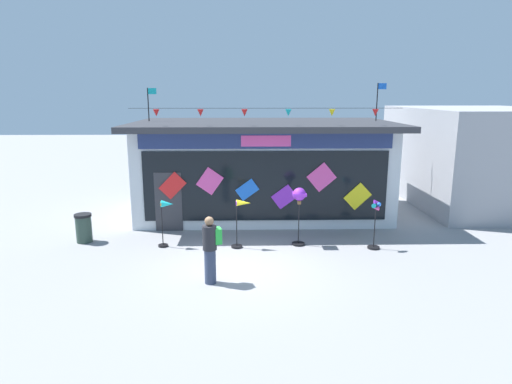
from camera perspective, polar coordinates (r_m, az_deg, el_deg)
name	(u,v)px	position (r m, az deg, el deg)	size (l,w,h in m)	color
ground_plane	(239,267)	(11.94, -2.26, -9.69)	(80.00, 80.00, 0.00)	gray
kite_shop_building	(263,167)	(16.88, 0.91, 3.24)	(9.42, 5.57, 4.93)	silver
wind_spinner_far_left	(166,214)	(13.45, -11.56, -2.85)	(0.52, 0.29, 1.44)	black
wind_spinner_left	(241,216)	(13.11, -1.93, -3.12)	(0.60, 0.33, 1.48)	black
wind_spinner_center_left	(299,200)	(13.29, 5.61, -1.06)	(0.40, 0.40, 1.79)	black
wind_spinner_center_right	(375,223)	(13.51, 15.14, -3.84)	(0.36, 0.36, 1.51)	black
person_near_camera	(211,248)	(10.75, -5.89, -7.25)	(0.48, 0.37, 1.68)	#333D56
trash_bin	(84,228)	(14.75, -21.36, -4.34)	(0.52, 0.52, 0.90)	#2D4238
neighbour_building	(479,155)	(21.00, 26.82, 4.24)	(5.83, 7.89, 3.96)	#99999E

